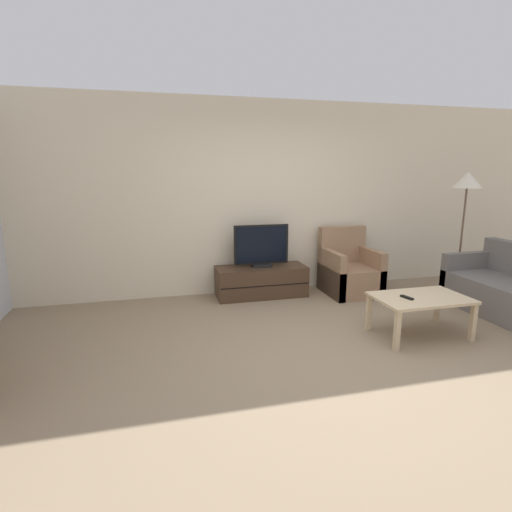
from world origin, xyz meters
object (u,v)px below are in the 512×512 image
(tv, at_px, (261,247))
(armchair, at_px, (349,272))
(coffee_table, at_px, (420,302))
(remote, at_px, (407,297))
(tv_stand, at_px, (261,281))
(floor_lamp, at_px, (467,186))

(tv, bearing_deg, armchair, -7.48)
(coffee_table, relative_size, remote, 6.23)
(armchair, xyz_separation_m, remote, (-0.18, -1.61, 0.14))
(tv_stand, xyz_separation_m, tv, (-0.00, -0.00, 0.49))
(armchair, distance_m, remote, 1.62)
(tv_stand, xyz_separation_m, remote, (1.09, -1.77, 0.23))
(tv_stand, relative_size, tv, 1.63)
(tv_stand, height_order, coffee_table, coffee_table)
(tv, bearing_deg, tv_stand, 90.00)
(coffee_table, height_order, floor_lamp, floor_lamp)
(tv, bearing_deg, remote, -58.46)
(armchair, bearing_deg, floor_lamp, -11.94)
(remote, bearing_deg, tv, 108.20)
(floor_lamp, bearing_deg, armchair, 168.06)
(tv, xyz_separation_m, floor_lamp, (2.83, -0.50, 0.82))
(coffee_table, bearing_deg, tv_stand, 125.75)
(coffee_table, xyz_separation_m, floor_lamp, (1.57, 1.26, 1.15))
(armchair, bearing_deg, coffee_table, -89.85)
(tv_stand, relative_size, remote, 8.08)
(tv_stand, xyz_separation_m, floor_lamp, (2.83, -0.50, 1.31))
(armchair, relative_size, remote, 6.02)
(armchair, relative_size, floor_lamp, 0.54)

